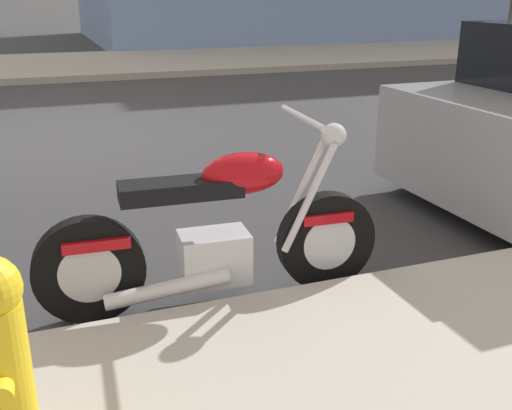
{
  "coord_description": "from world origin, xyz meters",
  "views": [
    {
      "loc": [
        -0.12,
        -7.84,
        1.77
      ],
      "look_at": [
        1.0,
        -4.83,
        0.61
      ],
      "focal_mm": 42.14,
      "sensor_mm": 36.0,
      "label": 1
    }
  ],
  "objects": [
    {
      "name": "parking_stall_stripe",
      "position": [
        0.0,
        -4.28,
        0.0
      ],
      "size": [
        0.12,
        2.2,
        0.01
      ],
      "primitive_type": "cube",
      "color": "silver",
      "rests_on": "ground"
    },
    {
      "name": "ground_plane",
      "position": [
        0.0,
        0.0,
        0.0
      ],
      "size": [
        260.0,
        260.0,
        0.0
      ],
      "primitive_type": "plane",
      "color": "#333335"
    },
    {
      "name": "sidewalk_far_curb",
      "position": [
        12.0,
        7.38,
        0.07
      ],
      "size": [
        120.0,
        5.0,
        0.14
      ],
      "primitive_type": "cube",
      "color": "gray",
      "rests_on": "ground"
    },
    {
      "name": "parked_motorcycle",
      "position": [
        0.79,
        -4.75,
        0.42
      ],
      "size": [
        2.04,
        0.62,
        1.11
      ],
      "rotation": [
        0.0,
        0.0,
        -0.06
      ],
      "color": "black",
      "rests_on": "ground"
    }
  ]
}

